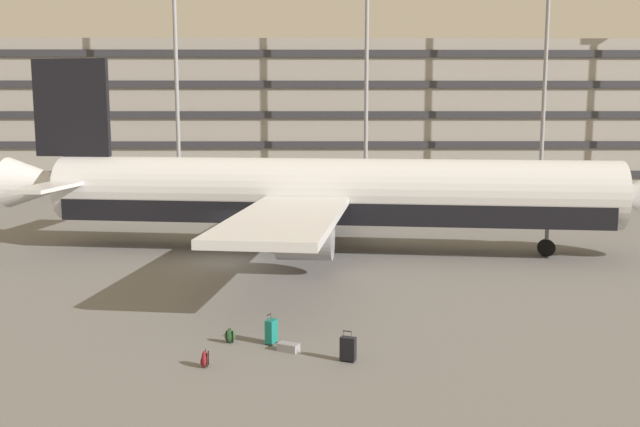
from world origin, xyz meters
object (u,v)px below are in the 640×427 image
at_px(airliner, 322,195).
at_px(suitcase_laid_flat, 271,331).
at_px(suitcase_red, 348,349).
at_px(suitcase_small, 288,347).
at_px(backpack_black, 205,359).
at_px(backpack_silver, 230,336).

xyz_separation_m(airliner, suitcase_laid_flat, (-1.91, -15.61, -2.69)).
xyz_separation_m(airliner, suitcase_red, (0.54, -17.27, -2.71)).
distance_m(airliner, suitcase_small, 16.64).
relative_size(suitcase_small, suitcase_red, 0.77).
distance_m(suitcase_small, backpack_black, 2.83).
distance_m(backpack_black, backpack_silver, 2.28).
relative_size(suitcase_small, suitcase_laid_flat, 0.77).
relative_size(airliner, suitcase_small, 47.61).
xyz_separation_m(suitcase_red, suitcase_laid_flat, (-2.44, 1.66, 0.02)).
xyz_separation_m(suitcase_small, backpack_black, (-2.46, -1.41, 0.12)).
bearing_deg(suitcase_laid_flat, airliner, 83.04).
xyz_separation_m(suitcase_laid_flat, backpack_black, (-1.87, -2.11, -0.18)).
height_order(suitcase_small, suitcase_laid_flat, suitcase_laid_flat).
relative_size(airliner, backpack_silver, 68.88).
bearing_deg(suitcase_small, airliner, 85.37).
distance_m(airliner, suitcase_red, 17.49).
height_order(suitcase_small, suitcase_red, suitcase_red).
height_order(suitcase_small, backpack_silver, backpack_silver).
relative_size(airliner, suitcase_laid_flat, 36.51).
distance_m(airliner, backpack_black, 18.35).
xyz_separation_m(suitcase_red, backpack_silver, (-3.82, 1.77, -0.18)).
distance_m(suitcase_small, suitcase_laid_flat, 0.97).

